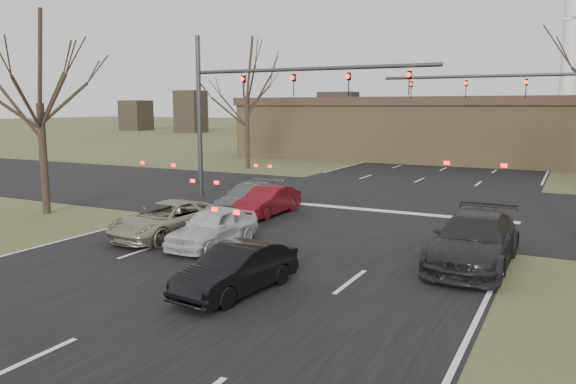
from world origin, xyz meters
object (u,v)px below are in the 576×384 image
Objects in this scene: mast_arm_near at (255,95)px; car_charcoal_sedan at (474,241)px; mast_arm_far at (532,97)px; car_red_ahead at (268,201)px; car_silver_suv at (168,220)px; car_grey_ahead at (250,197)px; building at (488,130)px; car_black_hatch at (237,269)px; car_white_sedan at (213,227)px.

mast_arm_near is 13.96m from car_charcoal_sedan.
mast_arm_far reaches higher than car_red_ahead.
car_silver_suv is 5.50m from car_grey_ahead.
building is at bearing 85.97° from car_silver_suv.
building is 15.75m from mast_arm_far.
car_black_hatch is 0.71× the size of car_charcoal_sedan.
car_silver_suv is (-6.00, -33.12, -2.04)m from building.
car_silver_suv is 1.24× the size of car_black_hatch.
car_grey_ahead is at bearing -102.25° from building.
mast_arm_near reaches higher than car_black_hatch.
car_grey_ahead is (-6.00, -27.62, -2.04)m from building.
building is 3.81× the size of mast_arm_far.
building is 9.39× the size of car_silver_suv.
car_charcoal_sedan is 9.82m from car_red_ahead.
mast_arm_near is (-7.23, -25.00, 2.41)m from building.
mast_arm_far is 2.57× the size of car_grey_ahead.
mast_arm_near is at bearing 104.84° from car_silver_suv.
car_black_hatch is (3.17, -3.57, -0.04)m from car_white_sedan.
car_red_ahead is at bearing -124.97° from mast_arm_far.
building is 37.12m from car_black_hatch.
mast_arm_far is 20.63m from car_white_sedan.
mast_arm_far reaches higher than car_black_hatch.
mast_arm_far is 16.80m from car_grey_ahead.
car_white_sedan is at bearing -68.35° from mast_arm_near.
car_grey_ahead is at bearing 96.23° from car_silver_suv.
car_white_sedan reaches higher than car_black_hatch.
car_silver_suv is (-10.18, -18.12, -4.39)m from mast_arm_far.
car_red_ahead is (2.33, -2.98, -4.47)m from mast_arm_near.
car_black_hatch is at bearing -102.46° from mast_arm_far.
mast_arm_far is 17.49m from car_charcoal_sedan.
car_white_sedan is at bearing -74.35° from car_grey_ahead.
mast_arm_near is 2.80× the size of car_grey_ahead.
mast_arm_near reaches higher than car_silver_suv.
car_charcoal_sedan is at bearing -22.39° from car_red_ahead.
car_silver_suv is 6.61m from car_black_hatch.
car_black_hatch is at bearing -91.07° from building.
mast_arm_far is at bearing 46.71° from car_grey_ahead.
mast_arm_far is (4.18, -15.00, 2.35)m from building.
car_grey_ahead is (-2.14, 5.86, -0.02)m from car_white_sedan.
building is 26.14m from mast_arm_near.
car_grey_ahead is (-10.08, 4.33, -0.12)m from car_charcoal_sedan.
car_grey_ahead reaches higher than car_black_hatch.
car_white_sedan is at bearing -168.25° from car_charcoal_sedan.
car_silver_suv is at bearing -172.54° from car_charcoal_sedan.
car_red_ahead reaches higher than car_black_hatch.
building is 32.27m from car_charcoal_sedan.
car_grey_ahead is (-5.31, 9.43, 0.03)m from car_black_hatch.
mast_arm_near is at bearing 129.46° from car_red_ahead.
mast_arm_far is 2.46× the size of car_silver_suv.
car_red_ahead is at bearing -52.01° from mast_arm_near.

